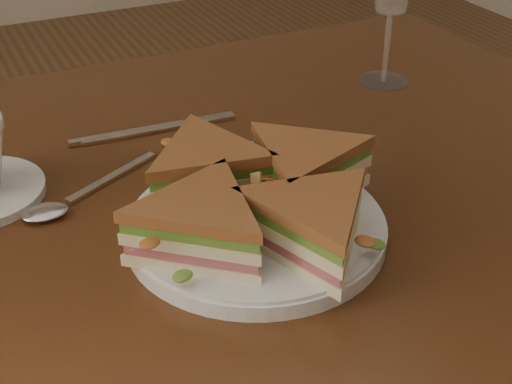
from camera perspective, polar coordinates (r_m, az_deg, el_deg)
table at (r=0.84m, az=-5.77°, el=-5.56°), size 1.20×0.80×0.75m
plate at (r=0.70m, az=0.00°, el=-2.90°), size 0.26×0.26×0.02m
sandwich_wedges at (r=0.68m, az=0.00°, el=-0.36°), size 0.32×0.32×0.06m
crisps_mound at (r=0.69m, az=0.00°, el=-0.64°), size 0.09×0.09×0.05m
spoon at (r=0.78m, az=-15.23°, el=-0.91°), size 0.17×0.10×0.01m
knife at (r=0.91m, az=-8.59°, el=4.88°), size 0.22×0.03×0.00m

